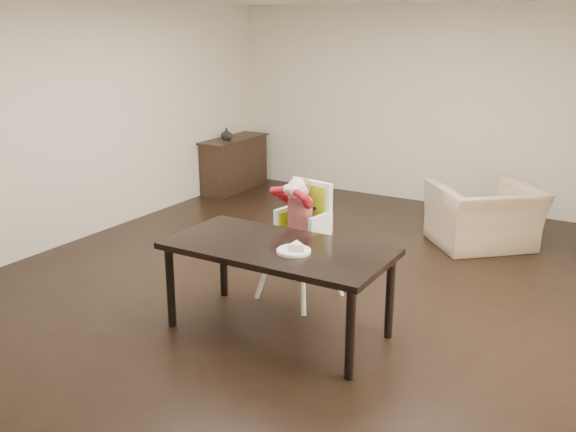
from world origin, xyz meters
name	(u,v)px	position (x,y,z in m)	size (l,w,h in m)	color
ground	(309,284)	(0.00, 0.00, 0.00)	(7.00, 7.00, 0.00)	black
room_walls	(311,92)	(0.00, 0.00, 1.86)	(6.02, 7.02, 2.71)	beige
dining_table	(278,255)	(0.26, -1.00, 0.67)	(1.80, 0.90, 0.75)	black
high_chair	(302,213)	(0.07, -0.28, 0.81)	(0.55, 0.55, 1.14)	white
plate	(295,249)	(0.45, -1.06, 0.78)	(0.28, 0.28, 0.08)	white
armchair	(485,206)	(1.16, 1.98, 0.48)	(1.10, 0.71, 0.96)	tan
sideboard	(234,164)	(-2.78, 2.70, 0.40)	(0.44, 1.26, 0.79)	black
vase	(227,134)	(-2.78, 2.52, 0.87)	(0.17, 0.17, 0.17)	#99999E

